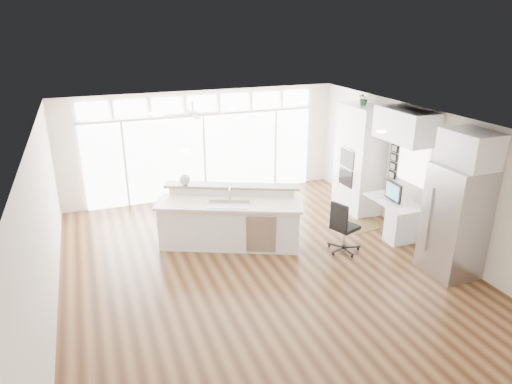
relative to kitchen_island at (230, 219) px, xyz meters
name	(u,v)px	position (x,y,z in m)	size (l,w,h in m)	color
floor	(261,267)	(0.26, -1.03, -0.58)	(7.00, 8.00, 0.02)	#3F2513
ceiling	(262,123)	(0.26, -1.03, 2.13)	(7.00, 8.00, 0.02)	white
wall_back	(203,145)	(0.26, 2.97, 0.78)	(7.00, 0.04, 2.70)	beige
wall_front	(410,339)	(0.26, -5.03, 0.78)	(7.00, 0.04, 2.70)	beige
wall_left	(44,230)	(-3.24, -1.03, 0.78)	(0.04, 8.00, 2.70)	beige
wall_right	(423,176)	(3.76, -1.03, 0.78)	(0.04, 8.00, 2.70)	beige
glass_wall	(204,157)	(0.26, 2.91, 0.48)	(5.80, 0.06, 2.08)	white
transom_row	(202,104)	(0.26, 2.91, 1.81)	(5.90, 0.06, 0.40)	white
desk_window	(413,163)	(3.72, -0.73, 0.98)	(0.04, 0.85, 0.85)	white
ceiling_fan	(193,109)	(-0.24, 1.77, 1.91)	(1.16, 1.16, 0.32)	silver
recessed_lights	(257,122)	(0.26, -0.83, 2.11)	(3.40, 3.00, 0.02)	#EEE1CA
oven_cabinet	(359,159)	(3.43, 0.77, 0.68)	(0.64, 1.20, 2.50)	white
desk_nook	(393,217)	(3.39, -0.73, -0.19)	(0.72, 1.30, 0.76)	white
upper_cabinets	(406,125)	(3.43, -0.73, 1.78)	(0.64, 1.30, 0.64)	white
refrigerator	(455,221)	(3.37, -2.38, 0.43)	(0.76, 0.90, 2.00)	#A5A4A9
fridge_cabinet	(470,149)	(3.43, -2.38, 1.73)	(0.64, 0.90, 0.60)	white
framed_photos	(393,162)	(3.72, -0.11, 0.83)	(0.06, 0.22, 0.80)	black
kitchen_island	(230,219)	(0.00, 0.00, 0.00)	(2.87, 1.08, 1.14)	white
rug	(361,226)	(3.00, -0.17, -0.56)	(0.83, 0.60, 0.01)	#342510
office_chair	(345,227)	(2.02, -1.03, -0.05)	(0.55, 0.50, 1.05)	black
fishbowl	(185,180)	(-0.70, 0.76, 0.68)	(0.22, 0.22, 0.22)	silver
monitor	(393,191)	(3.31, -0.73, 0.41)	(0.09, 0.54, 0.45)	black
keyboard	(385,202)	(3.14, -0.73, 0.20)	(0.11, 0.30, 0.01)	white
potted_plant	(364,100)	(3.43, 0.77, 2.05)	(0.27, 0.30, 0.24)	#295524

